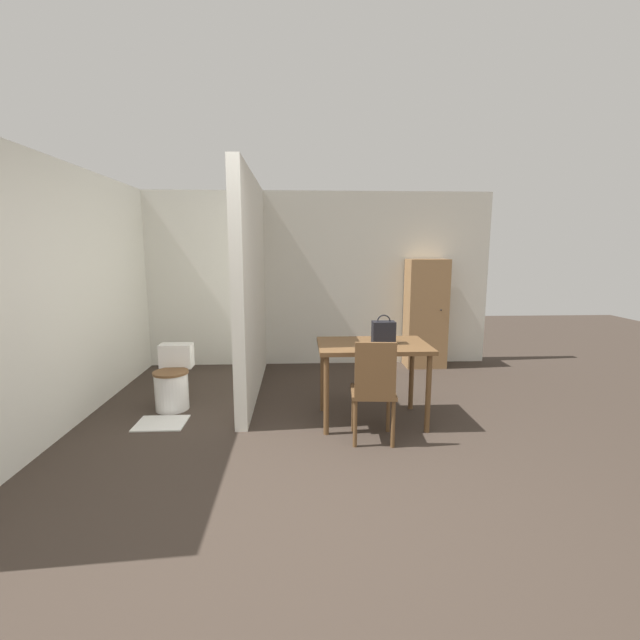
% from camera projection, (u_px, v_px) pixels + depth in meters
% --- Properties ---
extents(ground_plane, '(16.00, 16.00, 0.00)m').
position_uv_depth(ground_plane, '(310.00, 511.00, 2.80)').
color(ground_plane, '#382D26').
extents(wall_back, '(5.46, 0.12, 2.50)m').
position_uv_depth(wall_back, '(303.00, 279.00, 6.24)').
color(wall_back, silver).
rests_on(wall_back, ground_plane).
extents(wall_left, '(0.12, 4.65, 2.50)m').
position_uv_depth(wall_left, '(76.00, 294.00, 4.28)').
color(wall_left, silver).
rests_on(wall_left, ground_plane).
extents(partition_wall, '(0.12, 2.40, 2.50)m').
position_uv_depth(partition_wall, '(252.00, 287.00, 4.97)').
color(partition_wall, silver).
rests_on(partition_wall, ground_plane).
extents(dining_table, '(1.06, 0.71, 0.79)m').
position_uv_depth(dining_table, '(373.00, 353.00, 4.16)').
color(dining_table, brown).
rests_on(dining_table, ground_plane).
extents(wooden_chair, '(0.42, 0.42, 0.93)m').
position_uv_depth(wooden_chair, '(374.00, 388.00, 3.71)').
color(wooden_chair, brown).
rests_on(wooden_chair, ground_plane).
extents(toilet, '(0.37, 0.52, 0.66)m').
position_uv_depth(toilet, '(173.00, 381.00, 4.59)').
color(toilet, white).
rests_on(toilet, ground_plane).
extents(handbag, '(0.22, 0.13, 0.28)m').
position_uv_depth(handbag, '(383.00, 332.00, 4.12)').
color(handbag, black).
rests_on(handbag, dining_table).
extents(wooden_cabinet, '(0.56, 0.41, 1.55)m').
position_uv_depth(wooden_cabinet, '(426.00, 313.00, 6.14)').
color(wooden_cabinet, '#997047').
rests_on(wooden_cabinet, ground_plane).
extents(bath_mat, '(0.48, 0.38, 0.01)m').
position_uv_depth(bath_mat, '(161.00, 423.00, 4.19)').
color(bath_mat, silver).
rests_on(bath_mat, ground_plane).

